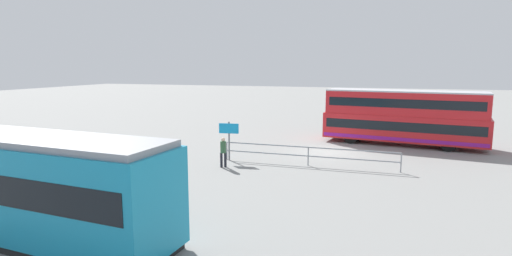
{
  "coord_description": "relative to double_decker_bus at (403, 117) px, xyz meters",
  "views": [
    {
      "loc": [
        -3.54,
        26.09,
        5.57
      ],
      "look_at": [
        3.28,
        5.15,
        2.16
      ],
      "focal_mm": 28.27,
      "sensor_mm": 36.0,
      "label": 1
    }
  ],
  "objects": [
    {
      "name": "pedestrian_near_railing",
      "position": [
        9.61,
        9.86,
        -1.02
      ],
      "size": [
        0.44,
        0.44,
        1.67
      ],
      "color": "black",
      "rests_on": "ground"
    },
    {
      "name": "double_decker_bus",
      "position": [
        0.0,
        0.0,
        0.0
      ],
      "size": [
        11.16,
        4.02,
        3.87
      ],
      "color": "red",
      "rests_on": "ground"
    },
    {
      "name": "pedestrian_railing",
      "position": [
        5.21,
        8.04,
        -1.23
      ],
      "size": [
        9.93,
        0.08,
        1.08
      ],
      "color": "gray",
      "rests_on": "ground"
    },
    {
      "name": "info_sign",
      "position": [
        9.93,
        8.2,
        -0.36
      ],
      "size": [
        1.18,
        0.21,
        2.32
      ],
      "color": "slate",
      "rests_on": "ground"
    },
    {
      "name": "ground_plane",
      "position": [
        4.69,
        3.9,
        -1.98
      ],
      "size": [
        160.0,
        160.0,
        0.0
      ],
      "primitive_type": "plane",
      "color": "gray"
    }
  ]
}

